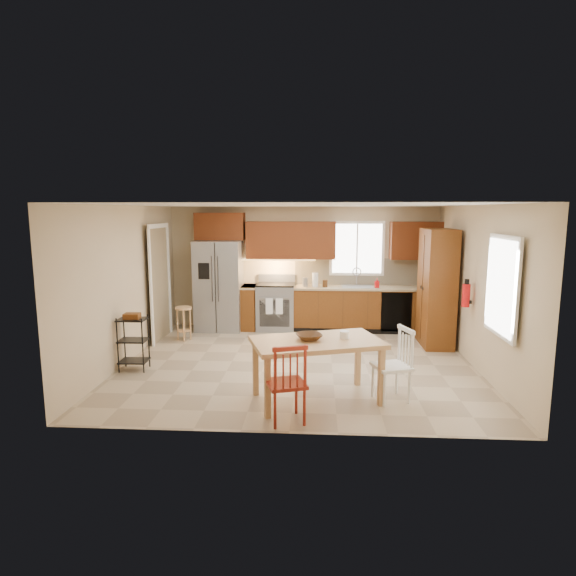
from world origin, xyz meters
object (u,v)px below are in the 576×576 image
at_px(soap_bottle, 377,283).
at_px(fire_extinguisher, 466,295).
at_px(refrigerator, 219,285).
at_px(chair_red, 286,382).
at_px(table_bowl, 309,340).
at_px(range_stove, 276,307).
at_px(pantry, 437,288).
at_px(utility_cart, 133,343).
at_px(bar_stool, 184,323).
at_px(chair_white, 391,365).
at_px(table_jar, 344,336).
at_px(dining_table, 317,371).

height_order(soap_bottle, fire_extinguisher, fire_extinguisher).
relative_size(refrigerator, chair_red, 1.93).
bearing_deg(soap_bottle, table_bowl, -109.49).
distance_m(range_stove, chair_red, 4.39).
height_order(refrigerator, range_stove, refrigerator).
height_order(pantry, chair_red, pantry).
bearing_deg(chair_red, utility_cart, 127.32).
bearing_deg(pantry, table_bowl, -129.31).
relative_size(pantry, utility_cart, 2.51).
bearing_deg(refrigerator, range_stove, 2.99).
height_order(soap_bottle, bar_stool, soap_bottle).
bearing_deg(bar_stool, chair_red, -73.33).
bearing_deg(table_bowl, soap_bottle, 70.51).
bearing_deg(range_stove, bar_stool, -150.49).
distance_m(fire_extinguisher, bar_stool, 5.02).
relative_size(soap_bottle, chair_white, 0.20).
bearing_deg(pantry, soap_bottle, 136.55).
xyz_separation_m(fire_extinguisher, table_jar, (-1.98, -1.58, -0.28)).
relative_size(pantry, fire_extinguisher, 5.83).
distance_m(dining_table, table_bowl, 0.41).
relative_size(soap_bottle, table_bowl, 0.59).
xyz_separation_m(refrigerator, chair_white, (2.95, -3.60, -0.44)).
relative_size(fire_extinguisher, table_jar, 2.55).
relative_size(fire_extinguisher, table_bowl, 1.11).
relative_size(refrigerator, bar_stool, 2.87).
distance_m(refrigerator, chair_red, 4.63).
bearing_deg(pantry, bar_stool, 179.41).
bearing_deg(utility_cart, refrigerator, 71.04).
xyz_separation_m(table_bowl, utility_cart, (-2.70, 1.03, -0.37)).
relative_size(refrigerator, soap_bottle, 9.53).
height_order(soap_bottle, pantry, pantry).
xyz_separation_m(chair_white, bar_stool, (-3.45, 2.73, -0.16)).
xyz_separation_m(refrigerator, table_jar, (2.35, -3.55, -0.09)).
relative_size(range_stove, table_bowl, 2.83).
height_order(pantry, fire_extinguisher, pantry).
xyz_separation_m(chair_red, chair_white, (1.30, 0.70, 0.00)).
xyz_separation_m(pantry, fire_extinguisher, (0.20, -1.05, 0.05)).
relative_size(fire_extinguisher, dining_table, 0.22).
distance_m(fire_extinguisher, table_jar, 2.55).
bearing_deg(dining_table, table_jar, -2.18).
xyz_separation_m(chair_red, bar_stool, (-2.15, 3.43, -0.16)).
bearing_deg(range_stove, pantry, -18.29).
distance_m(table_jar, bar_stool, 3.94).
height_order(soap_bottle, table_jar, soap_bottle).
height_order(table_bowl, utility_cart, utility_cart).
distance_m(refrigerator, dining_table, 4.20).
xyz_separation_m(refrigerator, range_stove, (1.15, 0.06, -0.45)).
relative_size(refrigerator, table_jar, 12.90).
bearing_deg(table_bowl, fire_extinguisher, 34.59).
distance_m(pantry, bar_stool, 4.69).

